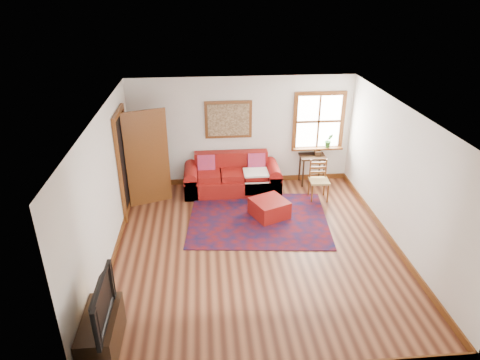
{
  "coord_description": "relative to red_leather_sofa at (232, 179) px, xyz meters",
  "views": [
    {
      "loc": [
        -0.86,
        -6.39,
        4.42
      ],
      "look_at": [
        -0.23,
        0.6,
        1.07
      ],
      "focal_mm": 32.0,
      "sensor_mm": 36.0,
      "label": 1
    }
  ],
  "objects": [
    {
      "name": "ground",
      "position": [
        0.25,
        -2.33,
        -0.28
      ],
      "size": [
        5.5,
        5.5,
        0.0
      ],
      "primitive_type": "plane",
      "color": "#451F12",
      "rests_on": "ground"
    },
    {
      "name": "room_envelope",
      "position": [
        0.25,
        -2.32,
        1.37
      ],
      "size": [
        5.04,
        5.54,
        2.52
      ],
      "color": "silver",
      "rests_on": "ground"
    },
    {
      "name": "window",
      "position": [
        2.04,
        0.37,
        1.04
      ],
      "size": [
        1.18,
        0.2,
        1.38
      ],
      "color": "white",
      "rests_on": "ground"
    },
    {
      "name": "doorway",
      "position": [
        -1.95,
        -0.55,
        0.79
      ],
      "size": [
        0.89,
        1.08,
        2.14
      ],
      "color": "black",
      "rests_on": "ground"
    },
    {
      "name": "framed_artwork",
      "position": [
        -0.05,
        0.38,
        1.27
      ],
      "size": [
        1.05,
        0.07,
        0.85
      ],
      "color": "brown",
      "rests_on": "ground"
    },
    {
      "name": "persian_rug",
      "position": [
        0.42,
        -1.36,
        -0.27
      ],
      "size": [
        2.94,
        2.45,
        0.02
      ],
      "primitive_type": "cube",
      "rotation": [
        0.0,
        0.0,
        -0.1
      ],
      "color": "#590C0F",
      "rests_on": "ground"
    },
    {
      "name": "red_leather_sofa",
      "position": [
        0.0,
        0.0,
        0.0
      ],
      "size": [
        2.14,
        0.88,
        0.84
      ],
      "color": "maroon",
      "rests_on": "ground"
    },
    {
      "name": "red_ottoman",
      "position": [
        0.66,
        -1.26,
        -0.09
      ],
      "size": [
        0.85,
        0.85,
        0.37
      ],
      "primitive_type": "cube",
      "rotation": [
        0.0,
        0.0,
        0.42
      ],
      "color": "maroon",
      "rests_on": "ground"
    },
    {
      "name": "side_table",
      "position": [
        1.87,
        0.2,
        0.3
      ],
      "size": [
        0.58,
        0.44,
        0.7
      ],
      "color": "black",
      "rests_on": "ground"
    },
    {
      "name": "ladder_back_chair",
      "position": [
        1.84,
        -0.55,
        0.19
      ],
      "size": [
        0.42,
        0.4,
        0.87
      ],
      "color": "tan",
      "rests_on": "ground"
    },
    {
      "name": "media_cabinet",
      "position": [
        -2.01,
        -4.47,
        -0.01
      ],
      "size": [
        0.44,
        0.97,
        0.53
      ],
      "primitive_type": "cube",
      "color": "black",
      "rests_on": "ground"
    },
    {
      "name": "television",
      "position": [
        -1.99,
        -4.54,
        0.54
      ],
      "size": [
        0.13,
        1.01,
        0.58
      ],
      "primitive_type": "imported",
      "rotation": [
        0.0,
        0.0,
        1.57
      ],
      "color": "black",
      "rests_on": "media_cabinet"
    },
    {
      "name": "candle_hurricane",
      "position": [
        -1.96,
        -4.11,
        0.34
      ],
      "size": [
        0.12,
        0.12,
        0.18
      ],
      "color": "silver",
      "rests_on": "media_cabinet"
    }
  ]
}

